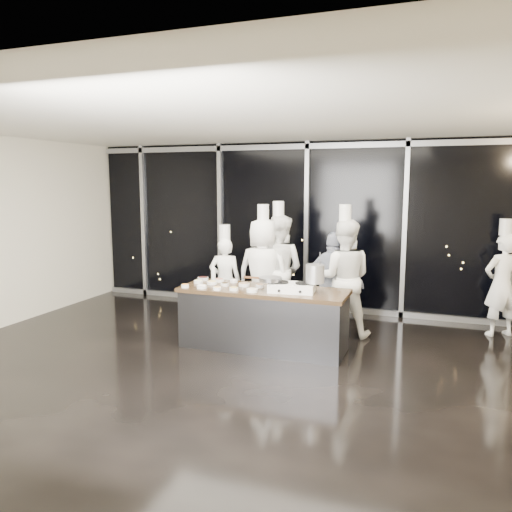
{
  "coord_description": "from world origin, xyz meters",
  "views": [
    {
      "loc": [
        2.34,
        -5.84,
        2.45
      ],
      "look_at": [
        -0.22,
        1.2,
        1.33
      ],
      "focal_mm": 35.0,
      "sensor_mm": 36.0,
      "label": 1
    }
  ],
  "objects_px": {
    "stock_pot": "(315,274)",
    "chef_left": "(263,273)",
    "chef_side": "(502,284)",
    "stove": "(292,287)",
    "chef_center": "(278,269)",
    "demo_counter": "(263,318)",
    "chef_right": "(343,278)",
    "guest": "(334,283)",
    "chef_far_left": "(225,279)",
    "frying_pan": "(270,279)"
  },
  "relations": [
    {
      "from": "demo_counter",
      "to": "chef_side",
      "type": "xyz_separation_m",
      "value": [
        3.35,
        1.88,
        0.39
      ]
    },
    {
      "from": "stove",
      "to": "chef_center",
      "type": "bearing_deg",
      "value": 108.19
    },
    {
      "from": "demo_counter",
      "to": "chef_right",
      "type": "height_order",
      "value": "chef_right"
    },
    {
      "from": "stove",
      "to": "stock_pot",
      "type": "height_order",
      "value": "stock_pot"
    },
    {
      "from": "stock_pot",
      "to": "guest",
      "type": "distance_m",
      "value": 1.12
    },
    {
      "from": "demo_counter",
      "to": "chef_left",
      "type": "xyz_separation_m",
      "value": [
        -0.37,
        1.05,
        0.48
      ]
    },
    {
      "from": "demo_counter",
      "to": "guest",
      "type": "relative_size",
      "value": 1.48
    },
    {
      "from": "chef_center",
      "to": "chef_side",
      "type": "xyz_separation_m",
      "value": [
        3.54,
        0.57,
        -0.11
      ]
    },
    {
      "from": "frying_pan",
      "to": "chef_far_left",
      "type": "relative_size",
      "value": 0.34
    },
    {
      "from": "chef_left",
      "to": "chef_center",
      "type": "height_order",
      "value": "chef_center"
    },
    {
      "from": "frying_pan",
      "to": "chef_left",
      "type": "relative_size",
      "value": 0.28
    },
    {
      "from": "stock_pot",
      "to": "chef_center",
      "type": "distance_m",
      "value": 1.64
    },
    {
      "from": "stove",
      "to": "chef_side",
      "type": "distance_m",
      "value": 3.49
    },
    {
      "from": "stove",
      "to": "chef_side",
      "type": "bearing_deg",
      "value": 26.99
    },
    {
      "from": "chef_left",
      "to": "guest",
      "type": "relative_size",
      "value": 1.25
    },
    {
      "from": "demo_counter",
      "to": "chef_left",
      "type": "height_order",
      "value": "chef_left"
    },
    {
      "from": "stock_pot",
      "to": "chef_center",
      "type": "height_order",
      "value": "chef_center"
    },
    {
      "from": "stock_pot",
      "to": "chef_side",
      "type": "distance_m",
      "value": 3.21
    },
    {
      "from": "frying_pan",
      "to": "chef_right",
      "type": "height_order",
      "value": "chef_right"
    },
    {
      "from": "chef_left",
      "to": "chef_right",
      "type": "distance_m",
      "value": 1.36
    },
    {
      "from": "chef_left",
      "to": "chef_side",
      "type": "height_order",
      "value": "chef_left"
    },
    {
      "from": "stove",
      "to": "frying_pan",
      "type": "distance_m",
      "value": 0.34
    },
    {
      "from": "guest",
      "to": "chef_side",
      "type": "relative_size",
      "value": 0.89
    },
    {
      "from": "stock_pot",
      "to": "chef_left",
      "type": "bearing_deg",
      "value": 137.28
    },
    {
      "from": "chef_left",
      "to": "chef_far_left",
      "type": "bearing_deg",
      "value": 2.34
    },
    {
      "from": "stove",
      "to": "chef_far_left",
      "type": "distance_m",
      "value": 1.87
    },
    {
      "from": "chef_right",
      "to": "chef_side",
      "type": "height_order",
      "value": "chef_right"
    },
    {
      "from": "chef_center",
      "to": "chef_side",
      "type": "height_order",
      "value": "chef_center"
    },
    {
      "from": "chef_far_left",
      "to": "chef_right",
      "type": "height_order",
      "value": "chef_right"
    },
    {
      "from": "demo_counter",
      "to": "chef_side",
      "type": "relative_size",
      "value": 1.31
    },
    {
      "from": "chef_left",
      "to": "frying_pan",
      "type": "bearing_deg",
      "value": 113.96
    },
    {
      "from": "chef_far_left",
      "to": "chef_center",
      "type": "relative_size",
      "value": 0.81
    },
    {
      "from": "stock_pot",
      "to": "chef_side",
      "type": "relative_size",
      "value": 0.14
    },
    {
      "from": "chef_left",
      "to": "chef_right",
      "type": "relative_size",
      "value": 0.99
    },
    {
      "from": "chef_left",
      "to": "chef_side",
      "type": "bearing_deg",
      "value": -167.14
    },
    {
      "from": "stove",
      "to": "chef_right",
      "type": "bearing_deg",
      "value": 56.94
    },
    {
      "from": "stock_pot",
      "to": "chef_side",
      "type": "xyz_separation_m",
      "value": [
        2.58,
        1.89,
        -0.32
      ]
    },
    {
      "from": "frying_pan",
      "to": "chef_center",
      "type": "height_order",
      "value": "chef_center"
    },
    {
      "from": "demo_counter",
      "to": "chef_far_left",
      "type": "height_order",
      "value": "chef_far_left"
    },
    {
      "from": "stove",
      "to": "chef_left",
      "type": "height_order",
      "value": "chef_left"
    },
    {
      "from": "frying_pan",
      "to": "guest",
      "type": "bearing_deg",
      "value": 52.23
    },
    {
      "from": "stove",
      "to": "chef_right",
      "type": "xyz_separation_m",
      "value": [
        0.54,
        1.09,
        -0.02
      ]
    },
    {
      "from": "demo_counter",
      "to": "chef_center",
      "type": "bearing_deg",
      "value": 98.22
    },
    {
      "from": "stock_pot",
      "to": "chef_far_left",
      "type": "distance_m",
      "value": 2.14
    },
    {
      "from": "guest",
      "to": "chef_side",
      "type": "bearing_deg",
      "value": -155.33
    },
    {
      "from": "chef_side",
      "to": "stock_pot",
      "type": "bearing_deg",
      "value": 5.12
    },
    {
      "from": "stove",
      "to": "chef_far_left",
      "type": "bearing_deg",
      "value": 137.5
    },
    {
      "from": "frying_pan",
      "to": "chef_right",
      "type": "distance_m",
      "value": 1.42
    },
    {
      "from": "chef_far_left",
      "to": "chef_left",
      "type": "xyz_separation_m",
      "value": [
        0.69,
        0.02,
        0.16
      ]
    },
    {
      "from": "chef_center",
      "to": "chef_right",
      "type": "distance_m",
      "value": 1.21
    }
  ]
}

